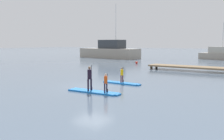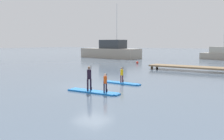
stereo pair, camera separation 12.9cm
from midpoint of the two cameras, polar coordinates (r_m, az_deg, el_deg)
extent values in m
plane|color=slate|center=(18.04, -4.24, -3.77)|extent=(240.00, 240.00, 0.00)
cube|color=blue|center=(19.25, 2.24, -2.97)|extent=(2.95, 0.71, 0.10)
cube|color=blue|center=(18.48, 6.20, -3.39)|extent=(0.25, 0.46, 0.09)
cylinder|color=#4C1419|center=(19.26, 2.62, -1.99)|extent=(0.08, 0.08, 0.55)
cylinder|color=#4C1419|center=(19.06, 2.23, -2.07)|extent=(0.08, 0.08, 0.55)
cylinder|color=#F2B20C|center=(19.10, 2.43, -0.54)|extent=(0.21, 0.21, 0.45)
sphere|color=#8C664C|center=(19.06, 2.44, 0.39)|extent=(0.13, 0.13, 0.13)
cylinder|color=black|center=(19.26, 2.70, -1.07)|extent=(0.03, 0.03, 1.16)
cube|color=black|center=(19.33, 2.70, -2.51)|extent=(0.03, 0.14, 0.18)
cube|color=blue|center=(15.94, -4.20, -4.92)|extent=(3.48, 0.95, 0.10)
cube|color=blue|center=(15.00, 1.36, -5.62)|extent=(0.27, 0.56, 0.09)
cylinder|color=black|center=(16.14, -4.63, -3.28)|extent=(0.11, 0.11, 0.73)
cylinder|color=black|center=(15.88, -5.31, -3.44)|extent=(0.11, 0.11, 0.73)
cylinder|color=black|center=(15.91, -4.99, -0.98)|extent=(0.28, 0.28, 0.61)
sphere|color=#8C664C|center=(15.86, -5.00, 0.49)|extent=(0.18, 0.18, 0.18)
cylinder|color=black|center=(16.11, -4.55, -1.72)|extent=(0.03, 0.03, 1.61)
cube|color=black|center=(16.22, -4.53, -4.22)|extent=(0.04, 0.14, 0.18)
cylinder|color=black|center=(15.45, -1.07, -4.03)|extent=(0.08, 0.08, 0.55)
cylinder|color=black|center=(15.26, -1.56, -4.17)|extent=(0.08, 0.08, 0.55)
cylinder|color=#E54C14|center=(15.27, -1.32, -2.23)|extent=(0.21, 0.21, 0.46)
sphere|color=beige|center=(15.23, -1.32, -1.06)|extent=(0.13, 0.13, 0.13)
cylinder|color=black|center=(15.45, -0.97, -2.91)|extent=(0.03, 0.03, 1.15)
cube|color=black|center=(15.53, -0.97, -4.68)|extent=(0.04, 0.14, 0.18)
cube|color=#9E9384|center=(51.30, -0.39, 3.84)|extent=(13.28, 5.44, 1.93)
cube|color=#33383D|center=(50.77, 0.26, 5.89)|extent=(5.34, 3.38, 1.74)
cylinder|color=silver|center=(50.29, 1.17, 10.89)|extent=(0.12, 0.12, 7.04)
cube|color=#9E9384|center=(50.01, 23.81, 2.82)|extent=(8.14, 4.53, 1.18)
cube|color=#B2AD9E|center=(50.17, 23.42, 4.20)|extent=(3.67, 2.83, 1.18)
cylinder|color=silver|center=(49.87, 24.23, 7.34)|extent=(0.12, 0.12, 4.36)
cube|color=#846B4C|center=(29.08, 18.19, 0.62)|extent=(9.94, 2.09, 0.18)
cylinder|color=#473828|center=(30.01, 9.18, 0.69)|extent=(0.28, 0.28, 0.53)
cylinder|color=#473828|center=(31.36, 10.32, 0.91)|extent=(0.28, 0.28, 0.53)
sphere|color=red|center=(37.12, 5.87, 1.68)|extent=(0.38, 0.38, 0.38)
camera|label=1|loc=(0.06, -89.82, 0.02)|focal=40.23mm
camera|label=2|loc=(0.06, 90.18, -0.02)|focal=40.23mm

